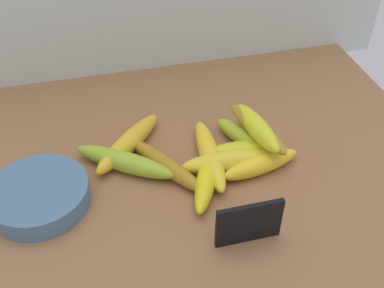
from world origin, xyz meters
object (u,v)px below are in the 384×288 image
fruit_bowl (39,195)px  banana_4 (244,151)px  banana_8 (129,143)px  banana_9 (257,129)px  chalkboard_sign (249,224)px  banana_5 (210,155)px  banana_10 (257,128)px  banana_1 (164,165)px  banana_3 (124,162)px  banana_6 (248,140)px  banana_7 (230,161)px  banana_2 (207,177)px  banana_0 (261,164)px

fruit_bowl → banana_4: banana_4 is taller
banana_8 → banana_9: banana_9 is taller
banana_9 → chalkboard_sign: bearing=-113.2°
banana_5 → banana_10: bearing=6.7°
banana_1 → banana_8: (-5.60, 7.69, 0.29)cm
banana_1 → banana_9: (18.79, 1.50, 4.01)cm
banana_1 → banana_3: 7.53cm
chalkboard_sign → banana_1: (-10.07, 18.88, -2.18)cm
banana_8 → banana_1: bearing=-53.9°
fruit_bowl → banana_8: 19.96cm
chalkboard_sign → banana_4: (5.69, 18.64, -1.81)cm
banana_1 → banana_6: banana_6 is taller
banana_7 → banana_1: bearing=168.8°
banana_9 → banana_6: bearing=128.3°
banana_5 → banana_10: size_ratio=1.31×
banana_2 → banana_5: bearing=69.3°
banana_4 → chalkboard_sign: bearing=-107.0°
banana_7 → banana_9: banana_9 is taller
banana_3 → banana_9: 26.19cm
banana_6 → banana_7: (-5.44, -5.31, 0.14)cm
fruit_bowl → banana_10: banana_10 is taller
banana_9 → banana_10: size_ratio=1.11×
fruit_bowl → banana_0: (40.53, -1.91, -0.10)cm
banana_2 → banana_4: 9.93cm
banana_7 → banana_0: bearing=-19.7°
banana_5 → banana_7: bearing=-42.0°
chalkboard_sign → banana_8: (-15.67, 26.57, -1.88)cm
fruit_bowl → banana_5: same height
banana_5 → banana_9: bearing=6.4°
chalkboard_sign → banana_6: (7.62, 21.77, -1.88)cm
banana_2 → banana_4: (8.71, 4.76, 0.24)cm
chalkboard_sign → banana_2: (-3.02, 13.88, -2.06)cm
chalkboard_sign → banana_0: size_ratio=0.69×
banana_5 → banana_7: 4.24cm
banana_6 → banana_3: bearing=-178.9°
banana_6 → banana_10: (1.10, -1.33, 3.92)cm
fruit_bowl → banana_10: size_ratio=1.14×
fruit_bowl → banana_3: size_ratio=0.85×
banana_5 → banana_8: 16.40cm
banana_5 → fruit_bowl: bearing=-174.8°
banana_0 → banana_6: (-0.05, 7.27, 0.10)cm
chalkboard_sign → banana_9: chalkboard_sign is taller
banana_2 → banana_6: size_ratio=1.08×
banana_1 → banana_9: banana_9 is taller
banana_2 → banana_9: (11.74, 6.51, 3.90)cm
banana_0 → banana_4: (-1.98, 4.13, 0.17)cm
banana_0 → banana_1: 18.27cm
banana_5 → banana_9: size_ratio=1.18×
banana_9 → banana_0: bearing=-100.1°
banana_0 → banana_6: banana_6 is taller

